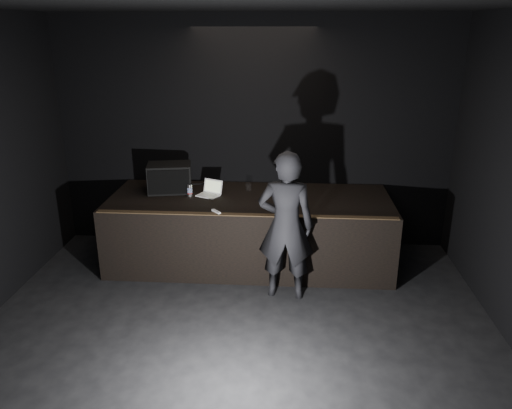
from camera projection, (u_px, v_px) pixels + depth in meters
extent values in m
plane|color=black|center=(228.00, 384.00, 4.87)|extent=(7.00, 7.00, 0.00)
cube|color=black|center=(254.00, 135.00, 7.58)|extent=(6.00, 0.10, 3.50)
cube|color=black|center=(250.00, 230.00, 7.27)|extent=(4.00, 1.50, 1.00)
cube|color=brown|center=(245.00, 215.00, 6.44)|extent=(3.92, 0.10, 0.01)
cube|color=black|center=(170.00, 178.00, 7.31)|extent=(0.69, 0.54, 0.41)
cube|color=black|center=(169.00, 182.00, 7.10)|extent=(0.58, 0.12, 0.35)
cylinder|color=black|center=(185.00, 184.00, 7.67)|extent=(0.99, 0.12, 0.02)
cube|color=white|center=(208.00, 196.00, 7.16)|extent=(0.36, 0.32, 0.02)
cube|color=silver|center=(208.00, 195.00, 7.16)|extent=(0.28, 0.22, 0.00)
cube|color=white|center=(213.00, 186.00, 7.24)|extent=(0.30, 0.18, 0.20)
cube|color=gold|center=(213.00, 186.00, 7.23)|extent=(0.26, 0.15, 0.16)
cylinder|color=silver|center=(190.00, 190.00, 7.12)|extent=(0.07, 0.07, 0.18)
cylinder|color=navy|center=(190.00, 190.00, 7.12)|extent=(0.07, 0.07, 0.08)
cylinder|color=maroon|center=(190.00, 193.00, 7.14)|extent=(0.07, 0.07, 0.01)
cylinder|color=white|center=(248.00, 187.00, 7.39)|extent=(0.09, 0.09, 0.11)
cube|color=white|center=(216.00, 212.00, 6.51)|extent=(0.14, 0.15, 0.03)
imported|color=black|center=(286.00, 226.00, 6.19)|extent=(0.73, 0.51, 1.92)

